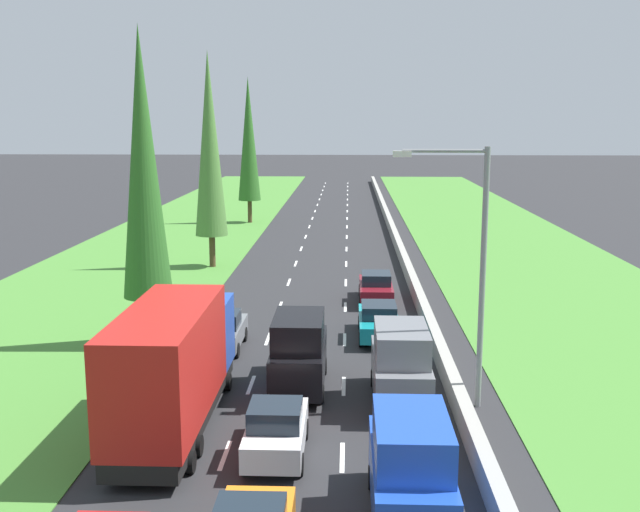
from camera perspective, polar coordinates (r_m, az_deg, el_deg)
ground_plane at (r=60.55m, az=0.39°, el=1.02°), size 300.00×300.00×0.00m
grass_verge_left at (r=62.24m, az=-11.34°, el=1.09°), size 14.00×140.00×0.04m
grass_verge_right at (r=61.79m, az=13.81°, el=0.93°), size 14.00×140.00×0.04m
median_barrier at (r=60.57m, az=5.79°, el=1.38°), size 0.44×120.00×0.85m
lane_markings at (r=60.55m, az=0.39°, el=1.03°), size 3.64×116.00×0.01m
blue_van_right_lane at (r=19.28m, az=6.90°, el=-15.78°), size 1.96×4.90×2.82m
grey_van_right_lane at (r=26.59m, az=6.16°, el=-8.25°), size 1.96×4.90×2.82m
white_hatchback_centre_lane at (r=22.69m, az=-3.36°, el=-13.10°), size 1.74×3.90×1.72m
teal_sedan_right_lane at (r=34.32m, az=4.49°, el=-4.94°), size 1.82×4.50×1.64m
red_box_truck_left_lane at (r=24.55m, az=-11.08°, el=-8.07°), size 2.46×9.40×4.18m
maroon_sedan_right_lane at (r=41.02m, az=4.28°, el=-2.39°), size 1.82×4.50×1.64m
grey_hatchback_left_lane at (r=32.84m, az=-7.45°, el=-5.66°), size 1.74×3.90×1.72m
black_van_centre_lane at (r=27.85m, az=-1.62°, el=-7.33°), size 1.96×4.90×2.82m
poplar_tree_second at (r=32.96m, az=-13.33°, el=6.78°), size 2.15×2.15×13.80m
poplar_tree_third at (r=50.17m, az=-8.43°, el=8.38°), size 2.16×2.16×14.29m
poplar_tree_fourth at (r=71.86m, az=-5.46°, el=8.83°), size 2.14×2.14×13.78m
street_light_mast at (r=25.68m, az=11.59°, el=-0.23°), size 3.20×0.28×9.00m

